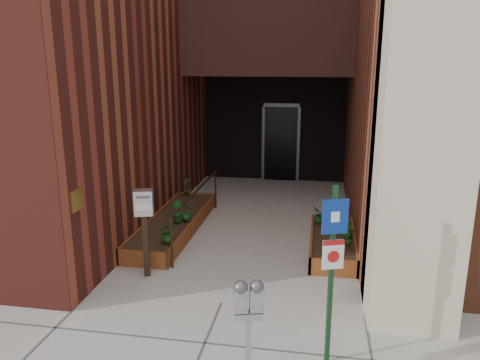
% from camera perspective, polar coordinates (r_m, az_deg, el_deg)
% --- Properties ---
extents(ground, '(80.00, 80.00, 0.00)m').
position_cam_1_polar(ground, '(6.94, -2.28, -14.73)').
color(ground, '#9E9991').
rests_on(ground, ground).
extents(planter_left, '(0.90, 3.60, 0.30)m').
position_cam_1_polar(planter_left, '(9.64, -7.99, -5.38)').
color(planter_left, brown).
rests_on(planter_left, ground).
extents(planter_right, '(0.80, 2.20, 0.30)m').
position_cam_1_polar(planter_right, '(8.75, 11.20, -7.63)').
color(planter_right, brown).
rests_on(planter_right, ground).
extents(handrail, '(0.04, 3.34, 0.90)m').
position_cam_1_polar(handrail, '(9.26, -5.27, -2.12)').
color(handrail, black).
rests_on(handrail, ground).
extents(parking_meter, '(0.31, 0.18, 1.34)m').
position_cam_1_polar(parking_meter, '(4.71, 1.06, -15.44)').
color(parking_meter, '#9E9EA0').
rests_on(parking_meter, ground).
extents(sign_post, '(0.28, 0.11, 2.11)m').
position_cam_1_polar(sign_post, '(5.24, 11.20, -9.29)').
color(sign_post, '#14381C').
rests_on(sign_post, ground).
extents(payment_dropbox, '(0.33, 0.28, 1.43)m').
position_cam_1_polar(payment_dropbox, '(7.47, -11.59, -4.16)').
color(payment_dropbox, black).
rests_on(payment_dropbox, ground).
extents(shrub_left_a, '(0.35, 0.35, 0.35)m').
position_cam_1_polar(shrub_left_a, '(8.29, -8.79, -6.26)').
color(shrub_left_a, '#1D5217').
rests_on(shrub_left_a, planter_left).
extents(shrub_left_b, '(0.31, 0.31, 0.41)m').
position_cam_1_polar(shrub_left_b, '(9.24, -7.72, -3.83)').
color(shrub_left_b, '#1A5D1D').
rests_on(shrub_left_b, planter_left).
extents(shrub_left_c, '(0.25, 0.25, 0.33)m').
position_cam_1_polar(shrub_left_c, '(9.29, -6.61, -3.93)').
color(shrub_left_c, '#195618').
rests_on(shrub_left_c, planter_left).
extents(shrub_left_d, '(0.29, 0.29, 0.39)m').
position_cam_1_polar(shrub_left_d, '(11.04, -6.54, -0.76)').
color(shrub_left_d, '#1F5017').
rests_on(shrub_left_d, planter_left).
extents(shrub_right_a, '(0.25, 0.25, 0.35)m').
position_cam_1_polar(shrub_right_a, '(8.55, 13.01, -5.80)').
color(shrub_right_a, '#215618').
rests_on(shrub_right_a, planter_right).
extents(shrub_right_b, '(0.22, 0.22, 0.37)m').
position_cam_1_polar(shrub_right_b, '(8.21, 13.13, -6.60)').
color(shrub_right_b, '#1F5A19').
rests_on(shrub_right_b, planter_right).
extents(shrub_right_c, '(0.28, 0.28, 0.30)m').
position_cam_1_polar(shrub_right_c, '(9.26, 9.67, -4.21)').
color(shrub_right_c, '#195418').
rests_on(shrub_right_c, planter_right).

